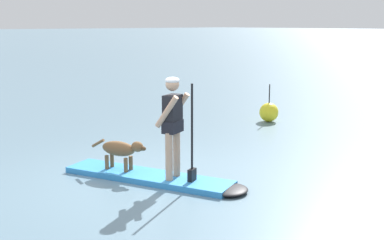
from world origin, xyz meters
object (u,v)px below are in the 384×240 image
Objects in this scene: person_paddler at (173,121)px; paddleboard at (159,178)px; dog at (121,150)px; marker_buoy at (269,112)px.

paddleboard is at bearing -157.66° from person_paddler.
marker_buoy reaches higher than dog.
dog is 1.05× the size of marker_buoy.
paddleboard is 0.87m from dog.
paddleboard is at bearing -68.47° from marker_buoy.
paddleboard is 1.05m from person_paddler.
person_paddler reaches higher than marker_buoy.
paddleboard is 1.97× the size of person_paddler.
dog reaches higher than paddleboard.
marker_buoy is (-1.39, 5.60, -0.20)m from dog.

